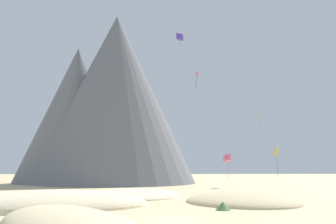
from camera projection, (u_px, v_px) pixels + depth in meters
ground_plane at (170, 221)px, 32.80m from camera, size 400.00×400.00×0.00m
dune_foreground_right at (131, 197)px, 58.53m from camera, size 22.71×23.60×2.55m
dune_midground at (47, 208)px, 43.09m from camera, size 27.06×19.20×4.09m
dune_back_low at (242, 203)px, 48.87m from camera, size 18.99×20.69×2.79m
bush_ridge_crest at (95, 202)px, 45.45m from camera, size 2.15×2.15×0.75m
bush_near_right at (223, 206)px, 40.59m from camera, size 1.98×1.98×0.94m
bush_far_right at (101, 195)px, 55.85m from camera, size 2.71×2.71×0.82m
rock_massif at (104, 102)px, 109.78m from camera, size 65.35×65.35×50.31m
kite_rainbow_low at (227, 158)px, 85.88m from camera, size 1.80×1.84×5.26m
kite_gold_mid at (260, 117)px, 95.32m from camera, size 0.67×0.83×3.83m
kite_indigo_high at (180, 37)px, 86.62m from camera, size 1.89×1.82×3.06m
kite_cyan_high at (249, 67)px, 90.68m from camera, size 1.10×1.77×1.65m
kite_pink_mid at (197, 77)px, 76.73m from camera, size 0.81×0.48×3.40m
kite_yellow_low at (276, 154)px, 54.77m from camera, size 0.36×1.12×4.37m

